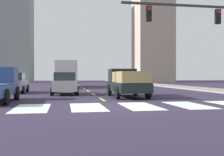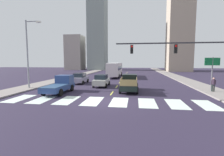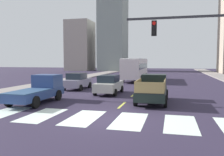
% 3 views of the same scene
% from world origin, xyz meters
% --- Properties ---
extents(ground_plane, '(160.00, 160.00, 0.00)m').
position_xyz_m(ground_plane, '(0.00, 0.00, 0.00)').
color(ground_plane, '#2C253A').
extents(sidewalk_right, '(3.30, 110.00, 0.15)m').
position_xyz_m(sidewalk_right, '(12.10, 18.00, 0.07)').
color(sidewalk_right, gray).
rests_on(sidewalk_right, ground).
extents(crosswalk_stripe_2, '(1.54, 3.55, 0.01)m').
position_xyz_m(crosswalk_stripe_2, '(-3.73, 0.00, 0.00)').
color(crosswalk_stripe_2, silver).
rests_on(crosswalk_stripe_2, ground).
extents(crosswalk_stripe_3, '(1.54, 3.55, 0.01)m').
position_xyz_m(crosswalk_stripe_3, '(-1.24, 0.00, 0.00)').
color(crosswalk_stripe_3, silver).
rests_on(crosswalk_stripe_3, ground).
extents(crosswalk_stripe_4, '(1.54, 3.55, 0.01)m').
position_xyz_m(crosswalk_stripe_4, '(1.24, 0.00, 0.00)').
color(crosswalk_stripe_4, silver).
rests_on(crosswalk_stripe_4, ground).
extents(crosswalk_stripe_5, '(1.54, 3.55, 0.01)m').
position_xyz_m(crosswalk_stripe_5, '(3.73, 0.00, 0.00)').
color(crosswalk_stripe_5, silver).
rests_on(crosswalk_stripe_5, ground).
extents(lane_dash_0, '(0.16, 2.40, 0.01)m').
position_xyz_m(lane_dash_0, '(0.00, 4.00, 0.00)').
color(lane_dash_0, '#D3D34D').
rests_on(lane_dash_0, ground).
extents(lane_dash_1, '(0.16, 2.40, 0.01)m').
position_xyz_m(lane_dash_1, '(0.00, 9.00, 0.00)').
color(lane_dash_1, '#D3D34D').
rests_on(lane_dash_1, ground).
extents(lane_dash_2, '(0.16, 2.40, 0.01)m').
position_xyz_m(lane_dash_2, '(0.00, 14.00, 0.00)').
color(lane_dash_2, '#D3D34D').
rests_on(lane_dash_2, ground).
extents(lane_dash_3, '(0.16, 2.40, 0.01)m').
position_xyz_m(lane_dash_3, '(0.00, 19.00, 0.00)').
color(lane_dash_3, '#D3D34D').
rests_on(lane_dash_3, ground).
extents(lane_dash_4, '(0.16, 2.40, 0.01)m').
position_xyz_m(lane_dash_4, '(0.00, 24.00, 0.00)').
color(lane_dash_4, '#D3D34D').
rests_on(lane_dash_4, ground).
extents(lane_dash_5, '(0.16, 2.40, 0.01)m').
position_xyz_m(lane_dash_5, '(0.00, 29.00, 0.00)').
color(lane_dash_5, '#D3D34D').
rests_on(lane_dash_5, ground).
extents(lane_dash_6, '(0.16, 2.40, 0.01)m').
position_xyz_m(lane_dash_6, '(0.00, 34.00, 0.00)').
color(lane_dash_6, '#D3D34D').
rests_on(lane_dash_6, ground).
extents(lane_dash_7, '(0.16, 2.40, 0.01)m').
position_xyz_m(lane_dash_7, '(0.00, 39.00, 0.00)').
color(lane_dash_7, '#D3D34D').
rests_on(lane_dash_7, ground).
extents(pickup_stakebed, '(2.18, 5.20, 1.96)m').
position_xyz_m(pickup_stakebed, '(1.93, 5.92, 0.94)').
color(pickup_stakebed, black).
rests_on(pickup_stakebed, ground).
extents(city_bus, '(2.72, 10.80, 3.32)m').
position_xyz_m(city_bus, '(-2.06, 23.64, 1.95)').
color(city_bus, silver).
rests_on(city_bus, ground).
extents(sedan_near_right, '(2.02, 4.40, 1.72)m').
position_xyz_m(sedan_near_right, '(-6.47, 11.71, 0.86)').
color(sedan_near_right, gray).
rests_on(sedan_near_right, ground).
extents(sedan_near_left, '(2.02, 4.40, 1.72)m').
position_xyz_m(sedan_near_left, '(-2.26, 9.04, 0.86)').
color(sedan_near_left, beige).
rests_on(sedan_near_left, ground).
extents(block_mid_right, '(7.33, 9.06, 31.53)m').
position_xyz_m(block_mid_right, '(-13.54, 56.15, 15.77)').
color(block_mid_right, gray).
rests_on(block_mid_right, ground).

